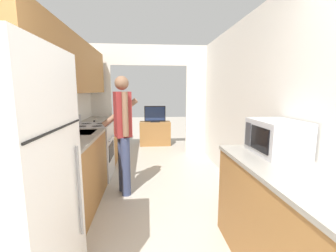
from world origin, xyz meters
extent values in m
cube|color=white|center=(-1.34, 1.66, 1.25)|extent=(0.06, 6.91, 2.50)
cube|color=#9E6B38|center=(-1.15, 2.78, 1.85)|extent=(0.32, 3.25, 0.80)
cube|color=white|center=(1.34, 1.66, 1.25)|extent=(0.06, 6.91, 2.50)
cube|color=white|center=(-1.18, 4.54, 1.02)|extent=(0.65, 0.06, 2.05)
cube|color=white|center=(1.18, 4.54, 1.02)|extent=(0.65, 0.06, 2.05)
cube|color=white|center=(0.00, 4.54, 2.27)|extent=(3.01, 0.06, 0.45)
cube|color=#9E6B38|center=(-1.01, 1.99, 0.44)|extent=(0.60, 1.67, 0.88)
cube|color=gray|center=(-1.01, 1.99, 0.90)|extent=(0.62, 1.68, 0.03)
cube|color=#9E6B38|center=(-1.01, 3.98, 0.44)|extent=(0.60, 0.85, 0.88)
cube|color=gray|center=(-1.01, 3.99, 0.90)|extent=(0.62, 0.87, 0.03)
cube|color=#9EA3A8|center=(-1.01, 2.50, 0.92)|extent=(0.42, 0.44, 0.00)
cube|color=#9E6B38|center=(1.01, 0.82, 0.44)|extent=(0.60, 1.50, 0.88)
cube|color=gray|center=(1.01, 0.82, 0.90)|extent=(0.62, 1.52, 0.03)
cube|color=white|center=(-0.95, 0.72, 0.88)|extent=(0.71, 0.84, 1.76)
cube|color=black|center=(-0.59, 0.72, 1.27)|extent=(0.01, 0.80, 0.01)
cylinder|color=#99999E|center=(-0.58, 0.99, 0.74)|extent=(0.02, 0.02, 0.70)
cube|color=#B7B7BC|center=(-1.00, 3.19, 0.46)|extent=(0.62, 0.73, 0.92)
cube|color=black|center=(-0.68, 3.19, 0.46)|extent=(0.01, 0.49, 0.28)
cylinder|color=#B7B7BC|center=(-0.66, 3.19, 0.69)|extent=(0.02, 0.58, 0.02)
cube|color=#B7B7BC|center=(-1.29, 3.19, 0.99)|extent=(0.04, 0.73, 0.14)
cylinder|color=#232328|center=(-0.87, 3.03, 0.92)|extent=(0.16, 0.16, 0.01)
cylinder|color=#232328|center=(-0.87, 3.35, 0.92)|extent=(0.16, 0.16, 0.01)
cylinder|color=#232328|center=(-1.12, 3.03, 0.92)|extent=(0.16, 0.16, 0.01)
cylinder|color=#232328|center=(-1.12, 3.35, 0.92)|extent=(0.16, 0.16, 0.01)
cylinder|color=#384266|center=(-0.37, 2.43, 0.42)|extent=(0.17, 0.17, 0.84)
cylinder|color=#384266|center=(-0.43, 2.58, 0.42)|extent=(0.17, 0.17, 0.84)
cube|color=maroon|center=(-0.40, 2.50, 1.16)|extent=(0.27, 0.27, 0.63)
cylinder|color=#8C664C|center=(-0.35, 2.37, 1.18)|extent=(0.10, 0.10, 0.60)
cylinder|color=#8C664C|center=(-0.45, 2.64, 1.18)|extent=(0.53, 0.26, 0.41)
sphere|color=#8C664C|center=(-0.40, 2.50, 1.59)|extent=(0.19, 0.19, 0.19)
cube|color=#B7B7BC|center=(1.10, 1.22, 1.07)|extent=(0.37, 0.51, 0.31)
cube|color=black|center=(0.92, 1.16, 1.07)|extent=(0.01, 0.31, 0.21)
cube|color=#38383D|center=(0.92, 1.39, 1.07)|extent=(0.01, 0.10, 0.22)
cube|color=#9E6B38|center=(0.15, 5.42, 0.32)|extent=(0.83, 0.42, 0.65)
cube|color=black|center=(0.15, 5.38, 0.66)|extent=(0.25, 0.16, 0.02)
cube|color=black|center=(0.15, 5.38, 0.87)|extent=(0.57, 0.04, 0.42)
cube|color=navy|center=(0.15, 5.36, 0.87)|extent=(0.52, 0.01, 0.37)
cube|color=#B7B7BC|center=(-1.05, 3.76, 0.92)|extent=(0.08, 0.21, 0.00)
cube|color=black|center=(-1.05, 3.61, 0.93)|extent=(0.05, 0.11, 0.02)
camera|label=1|loc=(-0.06, -0.67, 1.49)|focal=24.00mm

